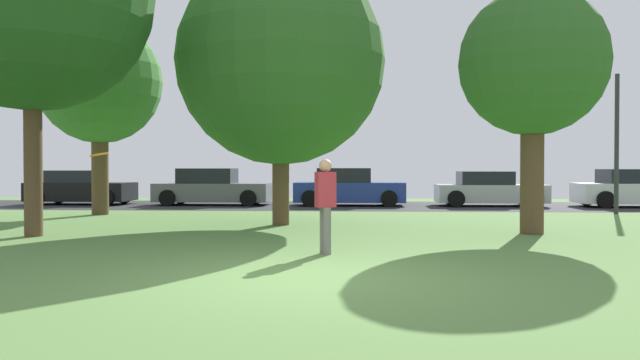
{
  "coord_description": "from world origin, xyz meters",
  "views": [
    {
      "loc": [
        0.79,
        -8.09,
        1.46
      ],
      "look_at": [
        0.0,
        4.01,
        1.23
      ],
      "focal_mm": 34.46,
      "sensor_mm": 36.0,
      "label": 1
    }
  ],
  "objects_px": {
    "parked_car_blue": "(348,188)",
    "parked_car_white": "(636,190)",
    "parked_car_black": "(80,189)",
    "street_lamp_post": "(617,144)",
    "parked_car_grey": "(212,188)",
    "frisbee_disc": "(99,155)",
    "person_catcher": "(325,202)",
    "birch_tree_lone": "(99,83)",
    "oak_tree_right": "(281,61)",
    "parked_car_silver": "(489,190)",
    "maple_tree_near": "(533,64)"
  },
  "relations": [
    {
      "from": "parked_car_blue",
      "to": "parked_car_white",
      "type": "relative_size",
      "value": 0.96
    },
    {
      "from": "parked_car_black",
      "to": "street_lamp_post",
      "type": "height_order",
      "value": "street_lamp_post"
    },
    {
      "from": "parked_car_grey",
      "to": "street_lamp_post",
      "type": "height_order",
      "value": "street_lamp_post"
    },
    {
      "from": "parked_car_black",
      "to": "parked_car_white",
      "type": "distance_m",
      "value": 21.88
    },
    {
      "from": "parked_car_black",
      "to": "parked_car_blue",
      "type": "xyz_separation_m",
      "value": [
        10.94,
        -0.08,
        0.03
      ]
    },
    {
      "from": "frisbee_disc",
      "to": "parked_car_black",
      "type": "xyz_separation_m",
      "value": [
        -7.46,
        15.31,
        -1.03
      ]
    },
    {
      "from": "person_catcher",
      "to": "parked_car_white",
      "type": "relative_size",
      "value": 0.36
    },
    {
      "from": "birch_tree_lone",
      "to": "parked_car_black",
      "type": "bearing_deg",
      "value": 120.44
    },
    {
      "from": "birch_tree_lone",
      "to": "oak_tree_right",
      "type": "distance_m",
      "value": 6.93
    },
    {
      "from": "frisbee_disc",
      "to": "birch_tree_lone",
      "type": "bearing_deg",
      "value": 113.42
    },
    {
      "from": "oak_tree_right",
      "to": "frisbee_disc",
      "type": "height_order",
      "value": "oak_tree_right"
    },
    {
      "from": "oak_tree_right",
      "to": "parked_car_white",
      "type": "relative_size",
      "value": 1.55
    },
    {
      "from": "parked_car_black",
      "to": "street_lamp_post",
      "type": "distance_m",
      "value": 20.1
    },
    {
      "from": "frisbee_disc",
      "to": "parked_car_blue",
      "type": "relative_size",
      "value": 0.08
    },
    {
      "from": "parked_car_silver",
      "to": "birch_tree_lone",
      "type": "bearing_deg",
      "value": -158.04
    },
    {
      "from": "parked_car_blue",
      "to": "maple_tree_near",
      "type": "bearing_deg",
      "value": -67.25
    },
    {
      "from": "birch_tree_lone",
      "to": "oak_tree_right",
      "type": "height_order",
      "value": "oak_tree_right"
    },
    {
      "from": "person_catcher",
      "to": "parked_car_silver",
      "type": "xyz_separation_m",
      "value": [
        5.61,
        13.84,
        -0.27
      ]
    },
    {
      "from": "parked_car_blue",
      "to": "birch_tree_lone",
      "type": "bearing_deg",
      "value": -145.67
    },
    {
      "from": "person_catcher",
      "to": "parked_car_white",
      "type": "height_order",
      "value": "person_catcher"
    },
    {
      "from": "frisbee_disc",
      "to": "parked_car_silver",
      "type": "height_order",
      "value": "frisbee_disc"
    },
    {
      "from": "birch_tree_lone",
      "to": "parked_car_silver",
      "type": "xyz_separation_m",
      "value": [
        13.24,
        5.34,
        -3.55
      ]
    },
    {
      "from": "frisbee_disc",
      "to": "parked_car_black",
      "type": "bearing_deg",
      "value": 115.99
    },
    {
      "from": "parked_car_silver",
      "to": "person_catcher",
      "type": "bearing_deg",
      "value": -112.05
    },
    {
      "from": "parked_car_silver",
      "to": "parked_car_white",
      "type": "xyz_separation_m",
      "value": [
        5.47,
        -0.27,
        0.04
      ]
    },
    {
      "from": "parked_car_silver",
      "to": "street_lamp_post",
      "type": "bearing_deg",
      "value": -51.03
    },
    {
      "from": "parked_car_white",
      "to": "parked_car_blue",
      "type": "bearing_deg",
      "value": 178.78
    },
    {
      "from": "oak_tree_right",
      "to": "frisbee_disc",
      "type": "relative_size",
      "value": 20.02
    },
    {
      "from": "parked_car_silver",
      "to": "street_lamp_post",
      "type": "distance_m",
      "value": 5.37
    },
    {
      "from": "parked_car_white",
      "to": "street_lamp_post",
      "type": "height_order",
      "value": "street_lamp_post"
    },
    {
      "from": "maple_tree_near",
      "to": "person_catcher",
      "type": "height_order",
      "value": "maple_tree_near"
    },
    {
      "from": "parked_car_white",
      "to": "maple_tree_near",
      "type": "bearing_deg",
      "value": -123.57
    },
    {
      "from": "maple_tree_near",
      "to": "parked_car_black",
      "type": "bearing_deg",
      "value": 145.86
    },
    {
      "from": "birch_tree_lone",
      "to": "frisbee_disc",
      "type": "bearing_deg",
      "value": -66.58
    },
    {
      "from": "parked_car_black",
      "to": "parked_car_blue",
      "type": "bearing_deg",
      "value": -0.44
    },
    {
      "from": "parked_car_silver",
      "to": "parked_car_white",
      "type": "distance_m",
      "value": 5.48
    },
    {
      "from": "birch_tree_lone",
      "to": "person_catcher",
      "type": "distance_m",
      "value": 11.89
    },
    {
      "from": "maple_tree_near",
      "to": "frisbee_disc",
      "type": "bearing_deg",
      "value": -147.34
    },
    {
      "from": "parked_car_blue",
      "to": "parked_car_silver",
      "type": "bearing_deg",
      "value": 0.37
    },
    {
      "from": "frisbee_disc",
      "to": "parked_car_white",
      "type": "distance_m",
      "value": 20.82
    },
    {
      "from": "oak_tree_right",
      "to": "street_lamp_post",
      "type": "bearing_deg",
      "value": 23.71
    },
    {
      "from": "maple_tree_near",
      "to": "parked_car_grey",
      "type": "bearing_deg",
      "value": 133.59
    },
    {
      "from": "parked_car_blue",
      "to": "parked_car_grey",
      "type": "bearing_deg",
      "value": 179.78
    },
    {
      "from": "parked_car_grey",
      "to": "parked_car_silver",
      "type": "xyz_separation_m",
      "value": [
        10.95,
        0.01,
        -0.04
      ]
    },
    {
      "from": "birch_tree_lone",
      "to": "parked_car_white",
      "type": "xyz_separation_m",
      "value": [
        18.71,
        5.07,
        -3.51
      ]
    },
    {
      "from": "parked_car_blue",
      "to": "parked_car_silver",
      "type": "relative_size",
      "value": 1.04
    },
    {
      "from": "parked_car_black",
      "to": "parked_car_grey",
      "type": "xyz_separation_m",
      "value": [
        5.46,
        -0.06,
        0.03
      ]
    },
    {
      "from": "parked_car_silver",
      "to": "parked_car_grey",
      "type": "bearing_deg",
      "value": -179.93
    },
    {
      "from": "oak_tree_right",
      "to": "parked_car_grey",
      "type": "relative_size",
      "value": 1.53
    },
    {
      "from": "oak_tree_right",
      "to": "frisbee_disc",
      "type": "xyz_separation_m",
      "value": [
        -1.88,
        -6.77,
        -2.56
      ]
    }
  ]
}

